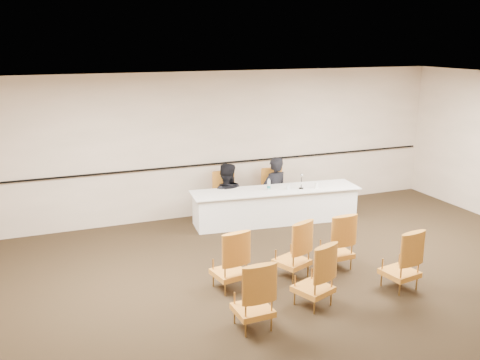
% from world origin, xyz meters
% --- Properties ---
extents(floor, '(10.00, 10.00, 0.00)m').
position_xyz_m(floor, '(0.00, 0.00, 0.00)').
color(floor, black).
rests_on(floor, ground).
extents(ceiling, '(10.00, 10.00, 0.00)m').
position_xyz_m(ceiling, '(0.00, 0.00, 3.00)').
color(ceiling, white).
rests_on(ceiling, ground).
extents(wall_back, '(10.00, 0.04, 3.00)m').
position_xyz_m(wall_back, '(0.00, 4.00, 1.50)').
color(wall_back, '#C4B29A').
rests_on(wall_back, ground).
extents(wall_rail, '(9.80, 0.04, 0.03)m').
position_xyz_m(wall_rail, '(0.00, 3.96, 1.10)').
color(wall_rail, black).
rests_on(wall_rail, wall_back).
extents(panel_table, '(3.49, 1.17, 0.68)m').
position_xyz_m(panel_table, '(0.77, 3.03, 0.34)').
color(panel_table, white).
rests_on(panel_table, ground).
extents(panelist_main, '(0.68, 0.52, 1.66)m').
position_xyz_m(panelist_main, '(0.99, 3.53, 0.40)').
color(panelist_main, black).
rests_on(panelist_main, ground).
extents(panelist_main_chair, '(0.55, 0.55, 0.95)m').
position_xyz_m(panelist_main_chair, '(0.99, 3.53, 0.47)').
color(panelist_main_chair, '#C67423').
rests_on(panelist_main_chair, ground).
extents(panelist_second, '(0.97, 0.87, 1.63)m').
position_xyz_m(panelist_second, '(-0.08, 3.65, 0.35)').
color(panelist_second, black).
rests_on(panelist_second, ground).
extents(panelist_second_chair, '(0.55, 0.55, 0.95)m').
position_xyz_m(panelist_second_chair, '(-0.08, 3.65, 0.47)').
color(panelist_second_chair, '#C67423').
rests_on(panelist_second_chair, ground).
extents(papers, '(0.30, 0.22, 0.00)m').
position_xyz_m(papers, '(1.31, 2.91, 0.69)').
color(papers, white).
rests_on(papers, panel_table).
extents(microphone, '(0.19, 0.23, 0.29)m').
position_xyz_m(microphone, '(1.26, 2.87, 0.83)').
color(microphone, black).
rests_on(microphone, panel_table).
extents(water_bottle, '(0.07, 0.07, 0.23)m').
position_xyz_m(water_bottle, '(0.62, 3.04, 0.80)').
color(water_bottle, '#177E7E').
rests_on(water_bottle, panel_table).
extents(drinking_glass, '(0.07, 0.07, 0.10)m').
position_xyz_m(drinking_glass, '(1.00, 2.93, 0.73)').
color(drinking_glass, silver).
rests_on(drinking_glass, panel_table).
extents(coffee_cup, '(0.09, 0.09, 0.12)m').
position_xyz_m(coffee_cup, '(1.57, 2.79, 0.75)').
color(coffee_cup, white).
rests_on(coffee_cup, panel_table).
extents(aud_chair_front_left, '(0.57, 0.57, 0.95)m').
position_xyz_m(aud_chair_front_left, '(-1.17, 0.54, 0.47)').
color(aud_chair_front_left, '#C67423').
rests_on(aud_chair_front_left, ground).
extents(aud_chair_front_mid, '(0.65, 0.65, 0.95)m').
position_xyz_m(aud_chair_front_mid, '(-0.12, 0.56, 0.47)').
color(aud_chair_front_mid, '#C67423').
rests_on(aud_chair_front_mid, ground).
extents(aud_chair_front_right, '(0.52, 0.52, 0.95)m').
position_xyz_m(aud_chair_front_right, '(0.70, 0.60, 0.47)').
color(aud_chair_front_right, '#C67423').
rests_on(aud_chair_front_right, ground).
extents(aud_chair_back_left, '(0.51, 0.51, 0.95)m').
position_xyz_m(aud_chair_back_left, '(-1.29, -0.62, 0.47)').
color(aud_chair_back_left, '#C67423').
rests_on(aud_chair_back_left, ground).
extents(aud_chair_back_mid, '(0.64, 0.64, 0.95)m').
position_xyz_m(aud_chair_back_mid, '(-0.27, -0.38, 0.47)').
color(aud_chair_back_mid, '#C67423').
rests_on(aud_chair_back_mid, ground).
extents(aud_chair_back_right, '(0.57, 0.57, 0.95)m').
position_xyz_m(aud_chair_back_right, '(1.19, -0.40, 0.47)').
color(aud_chair_back_right, '#C67423').
rests_on(aud_chair_back_right, ground).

